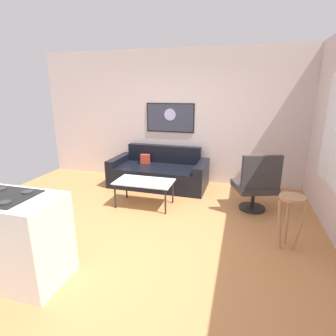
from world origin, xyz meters
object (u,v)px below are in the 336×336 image
armchair (256,184)px  wall_painting (170,118)px  coffee_table (144,183)px  bar_stool (291,209)px  couch (159,173)px

armchair → wall_painting: 2.40m
coffee_table → bar_stool: bar_stool is taller
armchair → wall_painting: wall_painting is taller
couch → coffee_table: size_ratio=2.02×
coffee_table → bar_stool: 2.35m
couch → armchair: bearing=-22.5°
bar_stool → wall_painting: bearing=133.5°
coffee_table → bar_stool: bearing=-18.5°
couch → coffee_table: 1.09m
couch → wall_painting: bearing=77.7°
couch → wall_painting: size_ratio=1.89×
bar_stool → couch: bearing=141.6°
coffee_table → wall_painting: bearing=88.7°
couch → armchair: 2.09m
armchair → coffee_table: bearing=-171.5°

